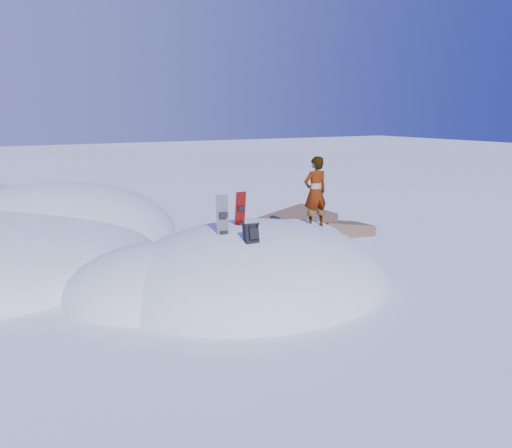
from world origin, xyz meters
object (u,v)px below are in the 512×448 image
snowboard_red (240,218)px  backpack (251,233)px  snowboard_dark (223,226)px  person (315,192)px

snowboard_red → backpack: size_ratio=2.67×
snowboard_dark → person: 3.12m
snowboard_dark → person: bearing=29.3°
backpack → person: person is taller
snowboard_red → backpack: bearing=-101.9°
snowboard_dark → person: size_ratio=0.76×
snowboard_red → backpack: snowboard_red is taller
backpack → person: 3.10m
snowboard_red → snowboard_dark: 0.76m
snowboard_dark → backpack: 0.83m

